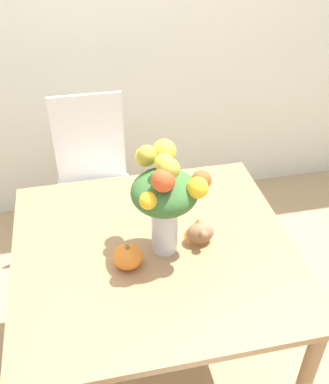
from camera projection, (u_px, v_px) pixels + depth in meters
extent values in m
plane|color=tan|center=(157.00, 361.00, 2.24)|extent=(12.00, 12.00, 0.00)
cube|color=silver|center=(105.00, 5.00, 2.55)|extent=(8.00, 0.06, 2.70)
cube|color=#9E754C|center=(154.00, 250.00, 1.79)|extent=(1.11, 1.04, 0.03)
cylinder|color=#9E754C|center=(44.00, 258.00, 2.30)|extent=(0.06, 0.06, 0.75)
cylinder|color=#9E754C|center=(228.00, 231.00, 2.46)|extent=(0.06, 0.06, 0.75)
cylinder|color=silver|center=(164.00, 226.00, 1.71)|extent=(0.10, 0.10, 0.23)
cylinder|color=silver|center=(164.00, 238.00, 1.75)|extent=(0.09, 0.09, 0.11)
cylinder|color=#38662D|center=(170.00, 219.00, 1.69)|extent=(0.01, 0.01, 0.27)
cylinder|color=#38662D|center=(165.00, 216.00, 1.71)|extent=(0.01, 0.01, 0.27)
cylinder|color=#38662D|center=(160.00, 218.00, 1.70)|extent=(0.00, 0.01, 0.27)
cylinder|color=#38662D|center=(161.00, 222.00, 1.68)|extent=(0.00, 0.00, 0.27)
cylinder|color=#38662D|center=(167.00, 222.00, 1.68)|extent=(0.01, 0.00, 0.27)
ellipsoid|color=#38662D|center=(164.00, 192.00, 1.61)|extent=(0.25, 0.25, 0.15)
sphere|color=#AD9E33|center=(147.00, 155.00, 1.61)|extent=(0.07, 0.07, 0.07)
sphere|color=yellow|center=(164.00, 163.00, 1.54)|extent=(0.07, 0.07, 0.07)
sphere|color=#AD9E33|center=(169.00, 169.00, 1.50)|extent=(0.08, 0.08, 0.08)
sphere|color=#D64C23|center=(201.00, 180.00, 1.62)|extent=(0.07, 0.07, 0.07)
sphere|color=#D64C23|center=(163.00, 180.00, 1.50)|extent=(0.08, 0.08, 0.08)
sphere|color=yellow|center=(164.00, 151.00, 1.62)|extent=(0.09, 0.09, 0.09)
sphere|color=yellow|center=(197.00, 188.00, 1.55)|extent=(0.08, 0.08, 0.08)
sphere|color=yellow|center=(148.00, 201.00, 1.51)|extent=(0.06, 0.06, 0.06)
sphere|color=yellow|center=(145.00, 157.00, 1.66)|extent=(0.08, 0.08, 0.08)
ellipsoid|color=orange|center=(128.00, 257.00, 1.68)|extent=(0.11, 0.11, 0.09)
cylinder|color=brown|center=(127.00, 247.00, 1.65)|extent=(0.02, 0.02, 0.02)
ellipsoid|color=#936642|center=(200.00, 233.00, 1.79)|extent=(0.11, 0.08, 0.09)
cone|color=orange|center=(198.00, 227.00, 1.81)|extent=(0.11, 0.11, 0.09)
sphere|color=#936642|center=(204.00, 235.00, 1.73)|extent=(0.04, 0.04, 0.04)
cube|color=white|center=(96.00, 199.00, 2.55)|extent=(0.42, 0.42, 0.02)
cylinder|color=white|center=(72.00, 254.00, 2.53)|extent=(0.04, 0.04, 0.45)
cylinder|color=white|center=(132.00, 246.00, 2.58)|extent=(0.04, 0.04, 0.45)
cylinder|color=white|center=(70.00, 216.00, 2.79)|extent=(0.04, 0.04, 0.45)
cylinder|color=white|center=(124.00, 209.00, 2.85)|extent=(0.04, 0.04, 0.45)
cube|color=white|center=(89.00, 139.00, 2.54)|extent=(0.40, 0.02, 0.54)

